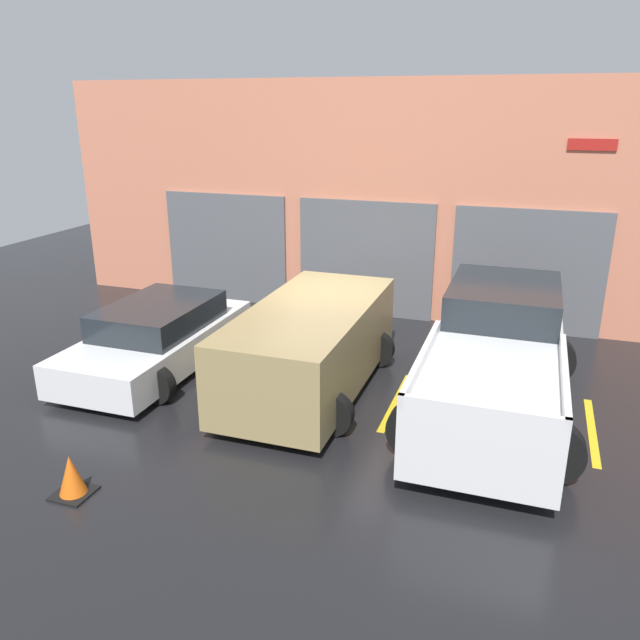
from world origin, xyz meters
name	(u,v)px	position (x,y,z in m)	size (l,w,h in m)	color
ground_plane	(334,361)	(0.00, 0.00, 0.00)	(28.00, 28.00, 0.00)	black
shophouse_building	(379,203)	(-0.01, 3.29, 2.56)	(15.53, 0.68, 5.22)	#D17A5B
pickup_truck	(495,360)	(3.02, -1.06, 0.86)	(2.60, 5.22, 1.79)	white
sedan_white	(158,337)	(-3.02, -1.28, 0.58)	(2.23, 4.24, 1.22)	white
sedan_side	(311,345)	(0.00, -1.30, 0.81)	(2.30, 4.40, 1.49)	#9E8956
parking_stripe_far_left	(94,356)	(-4.53, -1.31, 0.00)	(0.12, 2.20, 0.01)	gold
parking_stripe_left	(232,377)	(-1.51, -1.31, 0.00)	(0.12, 2.20, 0.01)	gold
parking_stripe_centre	(396,401)	(1.51, -1.31, 0.00)	(0.12, 2.20, 0.01)	gold
parking_stripe_right	(592,431)	(4.53, -1.31, 0.00)	(0.12, 2.20, 0.01)	gold
traffic_cone	(72,477)	(-1.79, -5.20, 0.25)	(0.47, 0.47, 0.55)	black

